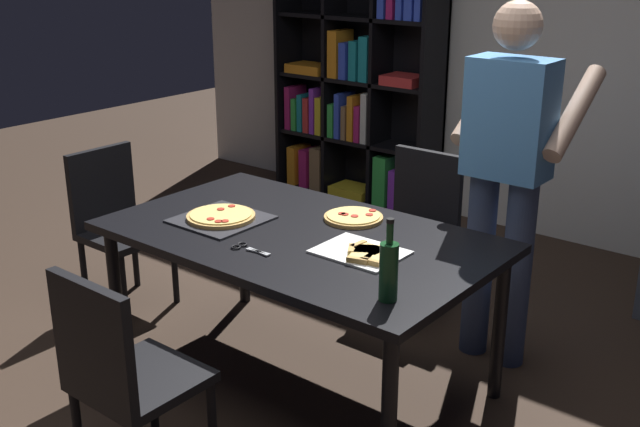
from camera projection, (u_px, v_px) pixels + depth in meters
name	position (u px, v px, depth m)	size (l,w,h in m)	color
ground_plane	(301.00, 378.00, 3.71)	(12.00, 12.00, 0.00)	#38281E
back_wall	(548.00, 34.00, 5.15)	(6.40, 0.10, 2.80)	silver
dining_table	(299.00, 246.00, 3.48)	(1.76, 1.04, 0.75)	black
chair_near_camera	(121.00, 371.00, 2.79)	(0.42, 0.42, 0.90)	black
chair_far_side	(416.00, 222.00, 4.28)	(0.42, 0.42, 0.90)	black
chair_left_end	(116.00, 218.00, 4.34)	(0.42, 0.42, 0.90)	black
bookshelf	(359.00, 90.00, 5.98)	(1.40, 0.35, 1.95)	black
person_serving_pizza	(507.00, 165.00, 3.59)	(0.55, 0.54, 1.75)	#38476B
pepperoni_pizza_on_tray	(221.00, 217.00, 3.60)	(0.38, 0.38, 0.04)	#2D2D33
pizza_slices_on_towel	(364.00, 253.00, 3.20)	(0.36, 0.28, 0.03)	white
wine_bottle	(389.00, 270.00, 2.77)	(0.07, 0.07, 0.32)	#194723
kitchen_scissors	(246.00, 248.00, 3.27)	(0.19, 0.08, 0.01)	silver
second_pizza_plain	(353.00, 217.00, 3.61)	(0.28, 0.28, 0.03)	tan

